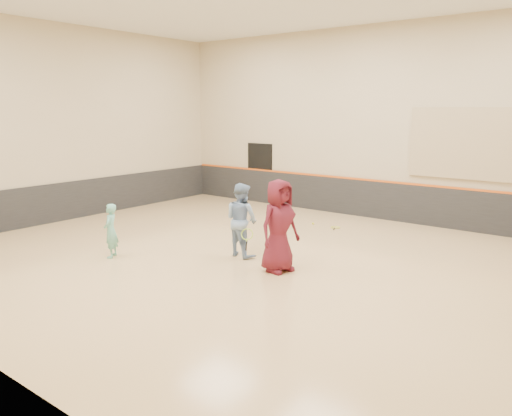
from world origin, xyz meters
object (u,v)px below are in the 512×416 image
Objects in this scene: girl at (111,231)px; spare_racket at (335,227)px; young_man at (279,226)px; instructor at (242,220)px.

girl is 2.10× the size of spare_racket.
spare_racket is (-0.96, 4.28, -0.97)m from young_man.
young_man is 3.28× the size of spare_racket.
young_man is at bearing 172.30° from instructor.
young_man reaches higher than instructor.
instructor is 3.99m from spare_racket.
spare_racket is at bearing -87.23° from instructor.
young_man reaches higher than spare_racket.
instructor reaches higher than spare_racket.
girl reaches higher than spare_racket.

